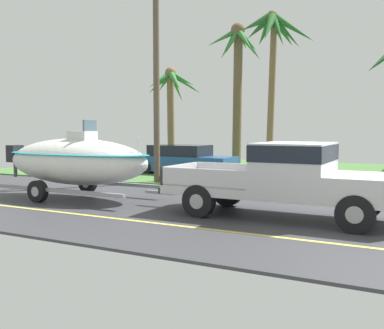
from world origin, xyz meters
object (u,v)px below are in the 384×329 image
(palm_tree_near_left, at_px, (273,42))
(palm_tree_near_right, at_px, (238,66))
(pickup_truck_towing, at_px, (293,176))
(utility_pole, at_px, (156,67))
(palm_tree_mid, at_px, (172,93))
(parked_sedan_far, at_px, (183,160))
(boat_on_trailer, at_px, (76,161))

(palm_tree_near_left, height_order, palm_tree_near_right, palm_tree_near_right)
(pickup_truck_towing, relative_size, utility_pole, 0.66)
(palm_tree_mid, xyz_separation_m, utility_pole, (2.75, -5.91, 0.49))
(utility_pole, bearing_deg, palm_tree_near_right, 80.83)
(parked_sedan_far, xyz_separation_m, palm_tree_near_right, (1.60, 2.76, 4.54))
(palm_tree_near_left, height_order, utility_pole, utility_pole)
(pickup_truck_towing, relative_size, palm_tree_near_left, 0.81)
(boat_on_trailer, bearing_deg, palm_tree_near_right, 83.89)
(pickup_truck_towing, height_order, palm_tree_near_right, palm_tree_near_right)
(parked_sedan_far, xyz_separation_m, palm_tree_mid, (-2.13, 2.62, 3.35))
(pickup_truck_towing, relative_size, palm_tree_near_right, 0.78)
(palm_tree_near_right, height_order, palm_tree_mid, palm_tree_near_right)
(parked_sedan_far, distance_m, utility_pole, 5.10)
(parked_sedan_far, bearing_deg, palm_tree_near_right, 59.95)
(boat_on_trailer, distance_m, parked_sedan_far, 7.76)
(pickup_truck_towing, height_order, boat_on_trailer, boat_on_trailer)
(boat_on_trailer, xyz_separation_m, palm_tree_mid, (-2.61, 10.35, 2.87))
(parked_sedan_far, bearing_deg, boat_on_trailer, -86.51)
(palm_tree_mid, bearing_deg, boat_on_trailer, -75.87)
(parked_sedan_far, bearing_deg, pickup_truck_towing, -47.00)
(palm_tree_near_left, relative_size, utility_pole, 0.81)
(pickup_truck_towing, distance_m, palm_tree_near_right, 12.62)
(palm_tree_near_left, xyz_separation_m, utility_pole, (-3.46, -3.75, -1.29))
(palm_tree_near_left, bearing_deg, pickup_truck_towing, -69.02)
(palm_tree_near_left, xyz_separation_m, palm_tree_mid, (-6.21, 2.17, -1.78))
(boat_on_trailer, relative_size, palm_tree_near_left, 0.89)
(palm_tree_near_left, height_order, palm_tree_mid, palm_tree_near_left)
(pickup_truck_towing, relative_size, parked_sedan_far, 1.22)
(palm_tree_near_left, bearing_deg, utility_pole, -132.69)
(boat_on_trailer, height_order, palm_tree_near_left, palm_tree_near_left)
(boat_on_trailer, height_order, palm_tree_near_right, palm_tree_near_right)
(utility_pole, bearing_deg, boat_on_trailer, -91.89)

